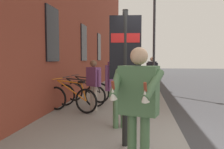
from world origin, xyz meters
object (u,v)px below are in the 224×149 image
bicycle_nearest_sign (71,99)px  pedestrian_near_bus (120,81)px  bicycle_by_door (87,91)px  transit_info_sign (125,56)px  tourist_with_hotdogs (138,98)px  pedestrian_by_facade (94,80)px  pedestrian_crossing_street (152,69)px  bicycle_far_end (80,95)px  street_lamp (154,32)px

bicycle_nearest_sign → pedestrian_near_bus: bearing=-129.9°
bicycle_nearest_sign → bicycle_by_door: bearing=-3.3°
bicycle_by_door → transit_info_sign: bearing=-156.4°
transit_info_sign → tourist_with_hotdogs: size_ratio=1.41×
pedestrian_by_facade → tourist_with_hotdogs: bearing=-158.8°
tourist_with_hotdogs → transit_info_sign: bearing=13.5°
bicycle_by_door → pedestrian_crossing_street: size_ratio=1.05×
bicycle_far_end → street_lamp: (4.04, -2.55, 2.47)m
pedestrian_by_facade → street_lamp: size_ratio=0.32×
bicycle_by_door → bicycle_nearest_sign: bearing=176.7°
pedestrian_by_facade → tourist_with_hotdogs: tourist_with_hotdogs is taller
bicycle_nearest_sign → transit_info_sign: transit_info_sign is taller
pedestrian_crossing_street → transit_info_sign: bearing=174.4°
pedestrian_crossing_street → pedestrian_near_bus: bearing=172.1°
street_lamp → bicycle_by_door: bearing=142.2°
bicycle_nearest_sign → street_lamp: street_lamp is taller
bicycle_far_end → pedestrian_by_facade: (-0.53, -0.57, 0.54)m
bicycle_nearest_sign → tourist_with_hotdogs: tourist_with_hotdogs is taller
bicycle_nearest_sign → bicycle_by_door: 1.54m
transit_info_sign → pedestrian_near_bus: (1.01, 0.20, -0.54)m
pedestrian_crossing_street → bicycle_far_end: bearing=154.1°
bicycle_far_end → bicycle_nearest_sign: bearing=175.6°
pedestrian_crossing_street → street_lamp: 2.19m
tourist_with_hotdogs → bicycle_far_end: bearing=25.5°
bicycle_far_end → pedestrian_near_bus: size_ratio=1.02×
bicycle_by_door → pedestrian_near_bus: pedestrian_near_bus is taller
tourist_with_hotdogs → street_lamp: (8.17, -0.59, 1.81)m
pedestrian_near_bus → pedestrian_crossing_street: 7.35m
street_lamp → bicycle_far_end: bearing=147.7°
bicycle_far_end → pedestrian_crossing_street: size_ratio=1.07×
bicycle_nearest_sign → tourist_with_hotdogs: (-3.38, -2.02, 0.66)m
street_lamp → pedestrian_crossing_street: bearing=1.3°
street_lamp → tourist_with_hotdogs: bearing=175.9°
bicycle_far_end → transit_info_sign: bearing=-150.9°
bicycle_far_end → street_lamp: bearing=-32.3°
transit_info_sign → tourist_with_hotdogs: 1.21m
bicycle_by_door → street_lamp: bearing=-37.8°
tourist_with_hotdogs → pedestrian_crossing_street: bearing=-3.4°
bicycle_by_door → pedestrian_by_facade: (-1.31, -0.54, 0.54)m
transit_info_sign → pedestrian_by_facade: bearing=24.2°
bicycle_far_end → pedestrian_crossing_street: (5.21, -2.53, 0.62)m
pedestrian_near_bus → pedestrian_by_facade: bearing=31.5°
bicycle_far_end → pedestrian_near_bus: bearing=-143.8°
bicycle_nearest_sign → bicycle_far_end: (0.75, -0.06, 0.00)m
pedestrian_near_bus → street_lamp: 6.45m
bicycle_nearest_sign → pedestrian_near_bus: 2.15m
pedestrian_near_bus → tourist_with_hotdogs: pedestrian_near_bus is taller
transit_info_sign → pedestrian_crossing_street: size_ratio=1.45×
bicycle_by_door → transit_info_sign: 4.38m
transit_info_sign → tourist_with_hotdogs: bearing=-166.5°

